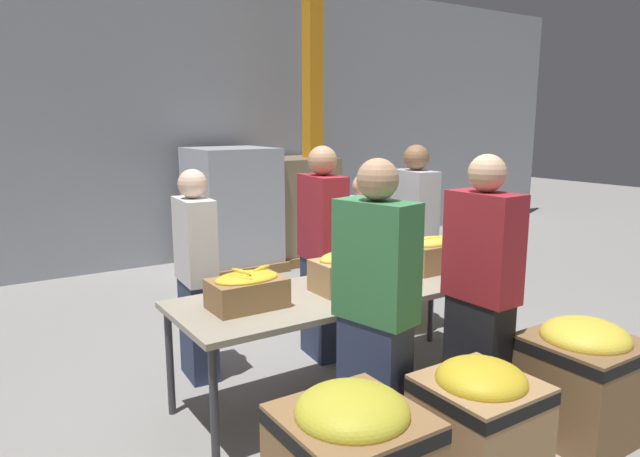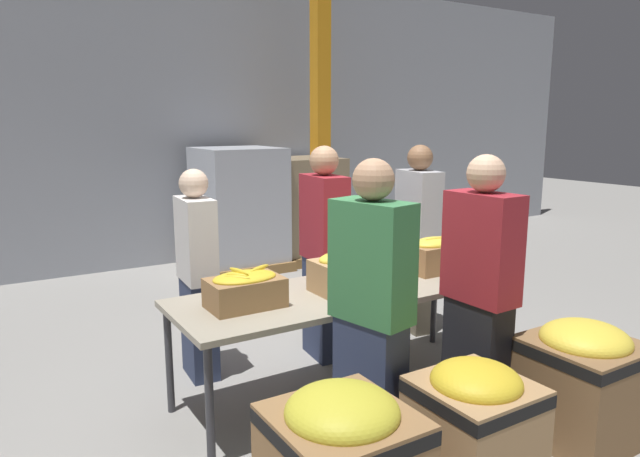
{
  "view_description": "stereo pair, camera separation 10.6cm",
  "coord_description": "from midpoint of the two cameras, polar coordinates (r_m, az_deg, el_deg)",
  "views": [
    {
      "loc": [
        -2.31,
        -3.18,
        1.96
      ],
      "look_at": [
        -0.09,
        0.23,
        1.2
      ],
      "focal_mm": 32.0,
      "sensor_mm": 36.0,
      "label": 1
    },
    {
      "loc": [
        -2.22,
        -3.24,
        1.96
      ],
      "look_at": [
        -0.09,
        0.23,
        1.2
      ],
      "focal_mm": 32.0,
      "sensor_mm": 36.0,
      "label": 2
    }
  ],
  "objects": [
    {
      "name": "volunteer_2",
      "position": [
        5.41,
        10.27,
        -1.12
      ],
      "size": [
        0.31,
        0.5,
        1.75
      ],
      "rotation": [
        0.0,
        0.0,
        -1.73
      ],
      "color": "#6B604C",
      "rests_on": "ground_plane"
    },
    {
      "name": "pallet_stack_2",
      "position": [
        8.35,
        -1.6,
        2.06
      ],
      "size": [
        0.94,
        0.94,
        1.44
      ],
      "color": "olive",
      "rests_on": "ground_plane"
    },
    {
      "name": "pallet_stack_1",
      "position": [
        8.16,
        -1.42,
        1.92
      ],
      "size": [
        1.05,
        1.05,
        1.45
      ],
      "color": "olive",
      "rests_on": "ground_plane"
    },
    {
      "name": "wall_back",
      "position": [
        8.04,
        -15.48,
        10.6
      ],
      "size": [
        16.0,
        0.08,
        4.0
      ],
      "color": "#9399A3",
      "rests_on": "ground_plane"
    },
    {
      "name": "banana_box_0",
      "position": [
        3.68,
        -6.66,
        -6.03
      ],
      "size": [
        0.47,
        0.31,
        0.25
      ],
      "color": "olive",
      "rests_on": "sorting_table"
    },
    {
      "name": "ground_plane",
      "position": [
        4.39,
        3.39,
        -15.89
      ],
      "size": [
        30.0,
        30.0,
        0.0
      ],
      "primitive_type": "plane",
      "color": "gray"
    },
    {
      "name": "banana_box_2",
      "position": [
        4.59,
        11.95,
        -2.52
      ],
      "size": [
        0.42,
        0.28,
        0.29
      ],
      "color": "olive",
      "rests_on": "sorting_table"
    },
    {
      "name": "banana_box_1",
      "position": [
        4.01,
        3.18,
        -4.22
      ],
      "size": [
        0.45,
        0.29,
        0.28
      ],
      "color": "tan",
      "rests_on": "sorting_table"
    },
    {
      "name": "donation_bin_1",
      "position": [
        3.34,
        16.06,
        -18.14
      ],
      "size": [
        0.57,
        0.57,
        0.71
      ],
      "color": "tan",
      "rests_on": "ground_plane"
    },
    {
      "name": "volunteer_3",
      "position": [
        4.7,
        1.05,
        -2.62
      ],
      "size": [
        0.29,
        0.5,
        1.77
      ],
      "rotation": [
        0.0,
        0.0,
        -1.68
      ],
      "color": "#2D3856",
      "rests_on": "ground_plane"
    },
    {
      "name": "donation_bin_2",
      "position": [
        4.01,
        25.41,
        -13.33
      ],
      "size": [
        0.63,
        0.63,
        0.76
      ],
      "color": "olive",
      "rests_on": "ground_plane"
    },
    {
      "name": "volunteer_4",
      "position": [
        4.99,
        5.15,
        -3.35
      ],
      "size": [
        0.38,
        0.45,
        1.52
      ],
      "rotation": [
        0.0,
        0.0,
        -2.09
      ],
      "color": "#6B604C",
      "rests_on": "ground_plane"
    },
    {
      "name": "volunteer_5",
      "position": [
        3.33,
        6.05,
        -8.41
      ],
      "size": [
        0.34,
        0.51,
        1.76
      ],
      "rotation": [
        0.0,
        0.0,
        1.8
      ],
      "color": "#2D3856",
      "rests_on": "ground_plane"
    },
    {
      "name": "sorting_table",
      "position": [
        4.11,
        3.51,
        -6.66
      ],
      "size": [
        2.51,
        0.88,
        0.79
      ],
      "color": "#9E937F",
      "rests_on": "ground_plane"
    },
    {
      "name": "support_pillar",
      "position": [
        8.12,
        0.42,
        10.97
      ],
      "size": [
        0.21,
        0.21,
        4.0
      ],
      "color": "orange",
      "rests_on": "ground_plane"
    },
    {
      "name": "pallet_stack_0",
      "position": [
        7.67,
        -7.71,
        1.88
      ],
      "size": [
        1.12,
        1.12,
        1.62
      ],
      "color": "olive",
      "rests_on": "ground_plane"
    },
    {
      "name": "volunteer_0",
      "position": [
        4.44,
        -11.49,
        -4.66
      ],
      "size": [
        0.25,
        0.45,
        1.62
      ],
      "rotation": [
        0.0,
        0.0,
        -1.64
      ],
      "color": "#2D3856",
      "rests_on": "ground_plane"
    },
    {
      "name": "volunteer_1",
      "position": [
        3.8,
        16.44,
        -6.34
      ],
      "size": [
        0.25,
        0.48,
        1.77
      ],
      "rotation": [
        0.0,
        0.0,
        1.6
      ],
      "color": "black",
      "rests_on": "ground_plane"
    }
  ]
}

